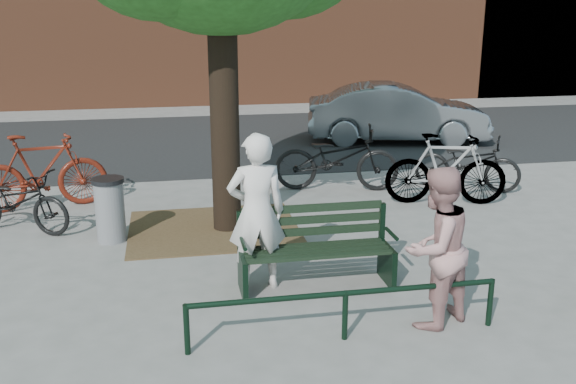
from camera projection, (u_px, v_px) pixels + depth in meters
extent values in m
plane|color=gray|center=(316.00, 287.00, 7.33)|extent=(90.00, 90.00, 0.00)
cube|color=brown|center=(214.00, 229.00, 9.23)|extent=(2.40, 2.00, 0.02)
cube|color=black|center=(236.00, 139.00, 15.35)|extent=(40.00, 7.00, 0.01)
cube|color=black|center=(243.00, 275.00, 7.12)|extent=(0.06, 0.52, 0.45)
cube|color=black|center=(240.00, 230.00, 7.21)|extent=(0.06, 0.06, 0.44)
cylinder|color=black|center=(243.00, 244.00, 6.91)|extent=(0.04, 0.36, 0.04)
cube|color=black|center=(387.00, 264.00, 7.42)|extent=(0.06, 0.52, 0.45)
cube|color=black|center=(382.00, 221.00, 7.51)|extent=(0.06, 0.06, 0.44)
cylinder|color=black|center=(392.00, 234.00, 7.21)|extent=(0.04, 0.36, 0.04)
cube|color=black|center=(317.00, 251.00, 7.21)|extent=(1.64, 0.46, 0.04)
cube|color=black|center=(312.00, 220.00, 7.34)|extent=(1.64, 0.03, 0.47)
cylinder|color=black|center=(187.00, 330.00, 5.86)|extent=(0.06, 0.06, 0.50)
cylinder|color=black|center=(345.00, 315.00, 6.13)|extent=(0.06, 0.06, 0.50)
cylinder|color=black|center=(490.00, 302.00, 6.40)|extent=(0.06, 0.06, 0.50)
cylinder|color=black|center=(346.00, 293.00, 6.07)|extent=(3.00, 0.06, 0.06)
cylinder|color=black|center=(224.00, 97.00, 8.73)|extent=(0.40, 0.40, 3.80)
imported|color=silver|center=(257.00, 212.00, 7.11)|extent=(0.66, 0.45, 1.79)
imported|color=tan|center=(436.00, 248.00, 6.28)|extent=(0.99, 0.91, 1.63)
cylinder|color=gray|center=(110.00, 212.00, 8.67)|extent=(0.39, 0.39, 0.82)
cylinder|color=black|center=(107.00, 180.00, 8.55)|extent=(0.43, 0.43, 0.06)
imported|color=black|center=(17.00, 201.00, 9.01)|extent=(1.79, 1.32, 0.90)
imported|color=#57170C|center=(41.00, 172.00, 10.00)|extent=(2.07, 0.94, 1.20)
imported|color=black|center=(337.00, 158.00, 11.05)|extent=(2.25, 1.21, 1.12)
imported|color=gray|center=(446.00, 169.00, 10.25)|extent=(2.00, 1.00, 1.16)
imported|color=black|center=(467.00, 163.00, 11.10)|extent=(1.86, 1.46, 0.94)
imported|color=slate|center=(397.00, 113.00, 14.90)|extent=(4.34, 2.30, 1.36)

